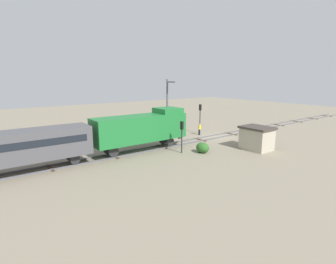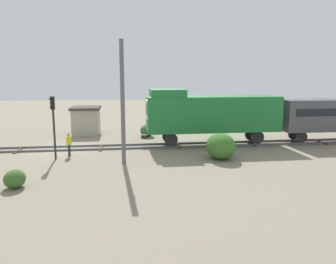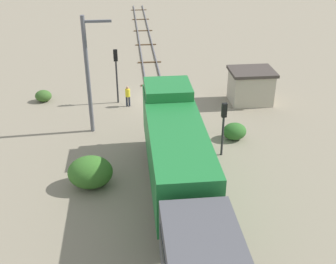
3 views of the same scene
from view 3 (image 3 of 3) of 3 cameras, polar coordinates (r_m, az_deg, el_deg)
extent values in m
plane|color=gray|center=(35.02, -1.50, 4.41)|extent=(115.03, 115.03, 0.00)
cube|color=#595960|center=(35.05, -0.32, 4.58)|extent=(0.10, 76.69, 0.16)
cube|color=#595960|center=(34.95, -2.68, 4.47)|extent=(0.10, 76.69, 0.16)
cube|color=#4C3823|center=(68.64, -3.98, 16.17)|extent=(2.40, 0.24, 0.09)
cube|color=#4C3823|center=(62.40, -3.72, 14.99)|extent=(2.40, 0.24, 0.09)
cube|color=#4C3823|center=(56.19, -3.40, 13.54)|extent=(2.40, 0.24, 0.09)
cube|color=#4C3823|center=(50.03, -3.02, 11.74)|extent=(2.40, 0.24, 0.09)
cube|color=#4C3823|center=(43.94, -2.53, 9.43)|extent=(2.40, 0.24, 0.09)
cube|color=#4C3823|center=(37.95, -1.89, 6.38)|extent=(2.40, 0.24, 0.09)
cube|color=#4C3823|center=(32.11, -1.04, 2.21)|extent=(2.40, 0.24, 0.09)
cube|color=#4C3823|center=(26.52, 0.18, -3.76)|extent=(2.40, 0.24, 0.09)
cube|color=#4C3823|center=(21.39, 2.06, -12.74)|extent=(2.40, 0.24, 0.09)
cube|color=#1E7233|center=(22.61, 1.00, -1.97)|extent=(2.90, 11.00, 2.90)
cube|color=#1E7233|center=(25.33, -0.03, 5.86)|extent=(2.75, 2.80, 0.60)
cube|color=#1E7233|center=(27.53, -0.38, 3.77)|extent=(2.84, 0.10, 2.84)
cube|color=white|center=(27.64, -0.39, 3.43)|extent=(2.46, 0.06, 0.20)
sphere|color=white|center=(27.18, 0.55, 5.97)|extent=(0.28, 0.28, 0.28)
sphere|color=white|center=(27.10, -1.35, 5.90)|extent=(0.28, 0.28, 0.28)
cylinder|color=#262628|center=(28.60, -0.43, 0.63)|extent=(0.36, 0.50, 0.36)
cylinder|color=#262628|center=(26.87, 1.55, -1.67)|extent=(0.18, 1.10, 1.10)
cylinder|color=#262628|center=(26.73, -1.52, -1.83)|extent=(0.18, 1.10, 1.10)
cylinder|color=#262628|center=(20.83, 4.21, -11.72)|extent=(0.18, 1.10, 1.10)
cylinder|color=#262628|center=(20.66, 0.18, -12.02)|extent=(0.18, 1.10, 1.10)
cylinder|color=#262628|center=(33.90, -6.96, 7.43)|extent=(0.14, 0.14, 4.43)
cube|color=black|center=(33.33, -7.13, 10.27)|extent=(0.32, 0.24, 0.90)
sphere|color=#390606|center=(33.38, -7.16, 10.78)|extent=(0.16, 0.16, 0.16)
sphere|color=yellow|center=(33.46, -7.13, 10.32)|extent=(0.16, 0.16, 0.16)
sphere|color=black|center=(33.55, -7.10, 9.87)|extent=(0.16, 0.16, 0.16)
cylinder|color=#262628|center=(26.46, 7.45, 0.29)|extent=(0.14, 0.14, 3.61)
cube|color=black|center=(25.87, 7.63, 2.95)|extent=(0.32, 0.24, 0.90)
sphere|color=#390606|center=(25.88, 7.60, 3.62)|extent=(0.16, 0.16, 0.16)
sphere|color=#3C3306|center=(25.99, 7.56, 3.06)|extent=(0.16, 0.16, 0.16)
sphere|color=green|center=(26.11, 7.53, 2.50)|extent=(0.16, 0.16, 0.16)
cylinder|color=#262B38|center=(33.80, -5.26, 4.17)|extent=(0.15, 0.15, 0.85)
cylinder|color=#262B38|center=(33.80, -5.60, 4.16)|extent=(0.15, 0.15, 0.85)
cylinder|color=yellow|center=(33.51, -5.49, 5.32)|extent=(0.38, 0.38, 0.62)
sphere|color=tan|center=(33.35, -5.52, 5.99)|extent=(0.23, 0.23, 0.23)
cylinder|color=#262B38|center=(24.39, -8.93, -6.22)|extent=(0.15, 0.15, 0.85)
cylinder|color=#262B38|center=(24.40, -9.40, -6.24)|extent=(0.15, 0.15, 0.85)
cylinder|color=#33478C|center=(23.99, -9.29, -4.78)|extent=(0.38, 0.38, 0.62)
sphere|color=tan|center=(23.77, -9.37, -3.91)|extent=(0.23, 0.23, 0.23)
cylinder|color=#595960|center=(28.84, -10.80, 7.35)|extent=(0.28, 0.28, 8.15)
cube|color=#595960|center=(27.73, -9.58, 14.58)|extent=(1.80, 0.16, 0.16)
cube|color=#B2A893|center=(34.77, 11.13, 5.93)|extent=(3.20, 2.60, 2.50)
cube|color=#3F3833|center=(34.29, 11.33, 8.05)|extent=(3.50, 2.90, 0.24)
cube|color=#2D2319|center=(36.05, 10.51, 6.27)|extent=(0.80, 0.06, 1.90)
ellipsoid|color=#375E26|center=(35.98, -16.52, 4.71)|extent=(1.33, 1.09, 0.96)
ellipsoid|color=#366B26|center=(24.13, -10.48, -5.37)|extent=(2.53, 2.07, 1.84)
ellipsoid|color=#2D6126|center=(29.02, 9.01, 0.09)|extent=(1.62, 1.32, 1.18)
camera|label=1|loc=(28.67, 71.23, -3.08)|focal=28.00mm
camera|label=2|loc=(37.09, -46.87, 6.29)|focal=35.00mm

